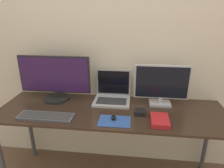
# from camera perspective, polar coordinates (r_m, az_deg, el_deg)

# --- Properties ---
(wall_back) EXTENTS (7.00, 0.05, 2.50)m
(wall_back) POSITION_cam_1_polar(r_m,az_deg,el_deg) (1.85, 1.12, 11.80)
(wall_back) COLOR beige
(wall_back) RESTS_ON ground_plane
(desk) EXTENTS (1.90, 0.59, 0.75)m
(desk) POSITION_cam_1_polar(r_m,az_deg,el_deg) (1.71, -0.21, -9.83)
(desk) COLOR #332319
(desk) RESTS_ON ground_plane
(monitor_left) EXTENTS (0.64, 0.24, 0.41)m
(monitor_left) POSITION_cam_1_polar(r_m,az_deg,el_deg) (1.86, -16.07, 1.61)
(monitor_left) COLOR black
(monitor_left) RESTS_ON desk
(monitor_right) EXTENTS (0.46, 0.13, 0.36)m
(monitor_right) POSITION_cam_1_polar(r_m,az_deg,el_deg) (1.74, 13.96, -0.18)
(monitor_right) COLOR #B2B2B7
(monitor_right) RESTS_ON desk
(laptop) EXTENTS (0.32, 0.27, 0.27)m
(laptop) POSITION_cam_1_polar(r_m,az_deg,el_deg) (1.83, 0.15, -2.60)
(laptop) COLOR #ADADB2
(laptop) RESTS_ON desk
(keyboard) EXTENTS (0.44, 0.14, 0.02)m
(keyboard) POSITION_cam_1_polar(r_m,az_deg,el_deg) (1.65, -18.40, -8.74)
(keyboard) COLOR #4C4C51
(keyboard) RESTS_ON desk
(mousepad) EXTENTS (0.24, 0.16, 0.00)m
(mousepad) POSITION_cam_1_polar(r_m,az_deg,el_deg) (1.52, 0.73, -10.56)
(mousepad) COLOR #2D519E
(mousepad) RESTS_ON desk
(mouse) EXTENTS (0.04, 0.06, 0.03)m
(mouse) POSITION_cam_1_polar(r_m,az_deg,el_deg) (1.53, 0.47, -9.54)
(mouse) COLOR black
(mouse) RESTS_ON mousepad
(book) EXTENTS (0.13, 0.19, 0.03)m
(book) POSITION_cam_1_polar(r_m,az_deg,el_deg) (1.54, 13.51, -10.04)
(book) COLOR red
(book) RESTS_ON desk
(power_brick) EXTENTS (0.09, 0.08, 0.04)m
(power_brick) POSITION_cam_1_polar(r_m,az_deg,el_deg) (1.62, 8.00, -7.98)
(power_brick) COLOR black
(power_brick) RESTS_ON desk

